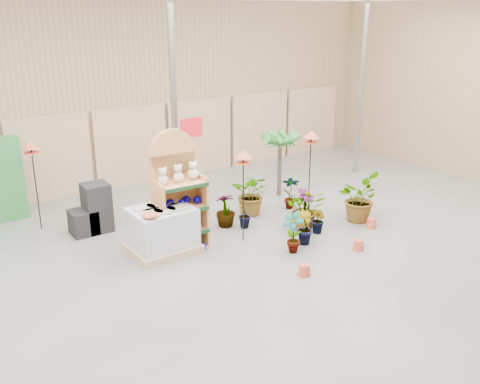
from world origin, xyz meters
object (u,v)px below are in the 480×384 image
object	(u,v)px
bird_table_front	(243,157)
display_shelf	(176,193)
pallet_stack	(162,230)
potted_plant_2	(305,209)

from	to	relation	value
bird_table_front	display_shelf	bearing A→B (deg)	153.49
pallet_stack	potted_plant_2	bearing A→B (deg)	-13.76
pallet_stack	potted_plant_2	xyz separation A→B (m)	(2.91, -0.64, -0.00)
pallet_stack	bird_table_front	bearing A→B (deg)	-14.90
pallet_stack	bird_table_front	world-z (taller)	bird_table_front
display_shelf	bird_table_front	distance (m)	1.42
bird_table_front	potted_plant_2	distance (m)	1.85
display_shelf	pallet_stack	distance (m)	0.74
potted_plant_2	bird_table_front	bearing A→B (deg)	168.94
pallet_stack	potted_plant_2	size ratio (longest dim) A/B	1.42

